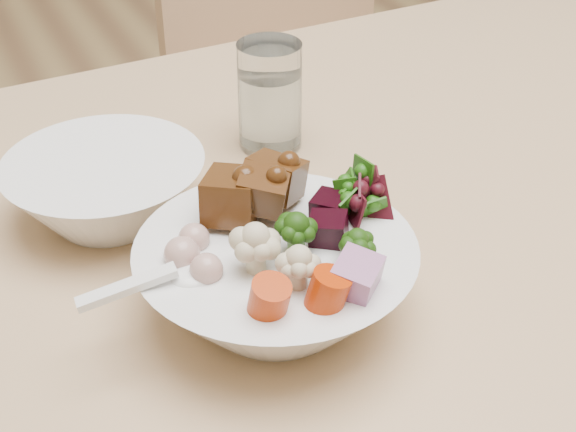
{
  "coord_description": "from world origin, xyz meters",
  "views": [
    {
      "loc": [
        -0.53,
        -0.46,
        1.08
      ],
      "look_at": [
        -0.33,
        -0.04,
        0.76
      ],
      "focal_mm": 50.0,
      "sensor_mm": 36.0,
      "label": 1
    }
  ],
  "objects_px": {
    "water_glass": "(270,100)",
    "side_bowl": "(107,190)",
    "dining_table": "(497,247)",
    "chair_far": "(305,63)",
    "food_bowl": "(277,273)"
  },
  "relations": [
    {
      "from": "chair_far",
      "to": "water_glass",
      "type": "distance_m",
      "value": 0.65
    },
    {
      "from": "dining_table",
      "to": "chair_far",
      "type": "height_order",
      "value": "chair_far"
    },
    {
      "from": "dining_table",
      "to": "side_bowl",
      "type": "relative_size",
      "value": 9.25
    },
    {
      "from": "dining_table",
      "to": "chair_far",
      "type": "relative_size",
      "value": 1.65
    },
    {
      "from": "water_glass",
      "to": "side_bowl",
      "type": "bearing_deg",
      "value": -162.01
    },
    {
      "from": "chair_far",
      "to": "side_bowl",
      "type": "height_order",
      "value": "chair_far"
    },
    {
      "from": "food_bowl",
      "to": "side_bowl",
      "type": "bearing_deg",
      "value": 114.99
    },
    {
      "from": "food_bowl",
      "to": "side_bowl",
      "type": "xyz_separation_m",
      "value": [
        -0.08,
        0.17,
        -0.01
      ]
    },
    {
      "from": "chair_far",
      "to": "water_glass",
      "type": "xyz_separation_m",
      "value": [
        -0.3,
        -0.53,
        0.23
      ]
    },
    {
      "from": "food_bowl",
      "to": "water_glass",
      "type": "bearing_deg",
      "value": 66.77
    },
    {
      "from": "side_bowl",
      "to": "water_glass",
      "type": "bearing_deg",
      "value": 17.99
    },
    {
      "from": "chair_far",
      "to": "water_glass",
      "type": "height_order",
      "value": "chair_far"
    },
    {
      "from": "water_glass",
      "to": "side_bowl",
      "type": "distance_m",
      "value": 0.18
    },
    {
      "from": "food_bowl",
      "to": "dining_table",
      "type": "bearing_deg",
      "value": 14.32
    },
    {
      "from": "chair_far",
      "to": "food_bowl",
      "type": "height_order",
      "value": "chair_far"
    }
  ]
}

